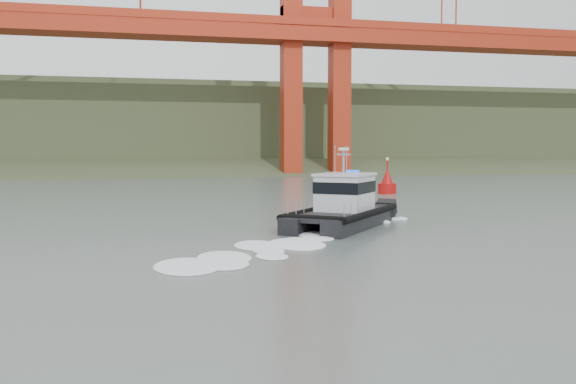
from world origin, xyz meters
The scene contains 4 objects.
ground centered at (0.00, 0.00, 0.00)m, with size 400.00×400.00×0.00m, color #495751.
headlands centered at (0.00, 125.50, 7.05)m, with size 500.00×105.36×27.12m.
patrol_boat centered at (5.26, 11.41, 1.19)m, with size 8.92×9.85×4.75m.
nav_buoy centered at (17.96, 35.43, 0.99)m, with size 1.81×1.81×3.78m.
Camera 1 is at (-6.65, -23.88, 4.65)m, focal length 40.00 mm.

